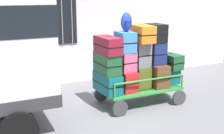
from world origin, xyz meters
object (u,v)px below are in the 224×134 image
Objects in this scene: suitcase_center_bottom at (140,77)px; suitcase_right_bottom at (169,75)px; suitcase_midleft_middle at (124,61)px; suitcase_left_top at (108,45)px; suitcase_midright_top at (156,33)px; suitcase_left_middle at (107,63)px; suitcase_center_middle at (141,55)px; suitcase_midright_bottom at (156,74)px; suitcase_center_top at (141,33)px; suitcase_right_middle at (170,61)px; suitcase_midright_middle at (156,53)px; luggage_cart at (140,90)px; suitcase_left_bottom at (107,83)px; suitcase_midleft_bottom at (124,80)px; suitcase_midleft_top at (125,42)px; backpack at (126,22)px.

suitcase_center_bottom is 0.90m from suitcase_right_bottom.
suitcase_right_bottom is (1.34, -0.01, -0.52)m from suitcase_midleft_middle.
suitcase_midleft_middle is 1.24× the size of suitcase_right_bottom.
suitcase_right_bottom is (1.79, 0.05, -0.94)m from suitcase_left_top.
suitcase_midright_top is at bearing 177.86° from suitcase_right_bottom.
suitcase_left_middle is 0.91m from suitcase_center_middle.
suitcase_midleft_middle is 0.79× the size of suitcase_midright_bottom.
suitcase_right_middle is (0.90, 0.01, -0.77)m from suitcase_center_top.
suitcase_right_middle reaches higher than suitcase_midright_bottom.
suitcase_center_top is 1.17× the size of suitcase_right_middle.
suitcase_midright_middle is 0.78m from suitcase_right_bottom.
suitcase_midright_bottom is (0.45, -0.03, 0.36)m from luggage_cart.
suitcase_center_bottom is (0.90, -0.01, 0.03)m from suitcase_left_bottom.
suitcase_center_bottom is 0.95m from suitcase_right_middle.
suitcase_left_bottom is at bearing 179.61° from suitcase_center_top.
suitcase_right_middle reaches higher than suitcase_midleft_bottom.
suitcase_right_middle is (1.79, -0.02, -0.12)m from suitcase_left_middle.
suitcase_midleft_top reaches higher than suitcase_midleft_middle.
backpack is (-1.32, -0.06, 1.45)m from suitcase_right_bottom.
suitcase_midright_bottom is 1.17× the size of suitcase_right_middle.
suitcase_left_top is 1.52× the size of suitcase_midright_middle.
suitcase_center_top is at bearing 3.28° from suitcase_midleft_top.
suitcase_midright_middle is 0.99× the size of suitcase_right_bottom.
suitcase_left_bottom reaches higher than luggage_cart.
suitcase_midright_top reaches higher than suitcase_left_middle.
suitcase_center_top reaches higher than suitcase_left_middle.
suitcase_midright_top is 1.22m from suitcase_right_bottom.
suitcase_center_top reaches higher than suitcase_center_bottom.
suitcase_right_middle is at bearing 0.02° from suitcase_left_bottom.
suitcase_left_top is 1.12× the size of suitcase_right_middle.
suitcase_center_middle is at bearing -90.00° from suitcase_center_top.
backpack is (-0.43, -0.01, 0.81)m from suitcase_center_middle.
suitcase_center_middle is 0.89× the size of suitcase_right_middle.
backpack is (-0.87, -0.08, 0.32)m from suitcase_midright_top.
suitcase_left_bottom is 1.70× the size of suitcase_right_bottom.
suitcase_midright_middle reaches higher than suitcase_midright_bottom.
backpack is at bearing -175.32° from suitcase_center_top.
backpack reaches higher than suitcase_midright_top.
suitcase_center_top is 1.18m from suitcase_right_middle.
suitcase_midright_middle reaches higher than suitcase_midleft_middle.
backpack is (0.02, -0.04, 1.40)m from suitcase_midleft_bottom.
suitcase_left_bottom is 1.83m from suitcase_right_middle.
backpack is at bearing -61.33° from suitcase_midleft_bottom.
suitcase_right_middle is (1.79, 0.04, -0.55)m from suitcase_left_top.
suitcase_midright_middle is 1.20× the size of backpack.
suitcase_midright_top reaches higher than suitcase_right_middle.
suitcase_midright_top is at bearing 4.30° from suitcase_midleft_top.
backpack reaches higher than suitcase_center_bottom.
suitcase_left_bottom is 2.06× the size of backpack.
suitcase_midleft_middle is at bearing 175.79° from suitcase_center_top.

